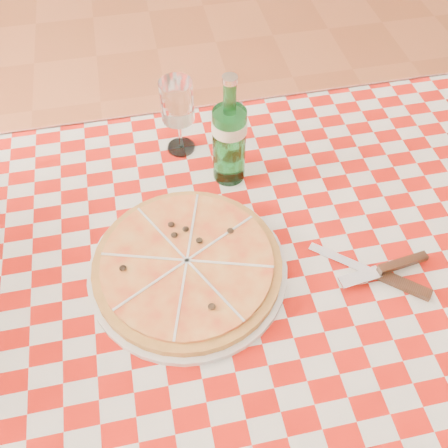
# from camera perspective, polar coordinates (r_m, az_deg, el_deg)

# --- Properties ---
(dining_table) EXTENTS (1.20, 0.80, 0.75)m
(dining_table) POSITION_cam_1_polar(r_m,az_deg,el_deg) (0.97, 1.90, -8.30)
(dining_table) COLOR brown
(dining_table) RESTS_ON ground
(tablecloth) EXTENTS (1.30, 0.90, 0.01)m
(tablecloth) POSITION_cam_1_polar(r_m,az_deg,el_deg) (0.89, 2.06, -5.32)
(tablecloth) COLOR #A9120A
(tablecloth) RESTS_ON dining_table
(pizza_plate) EXTENTS (0.43, 0.43, 0.04)m
(pizza_plate) POSITION_cam_1_polar(r_m,az_deg,el_deg) (0.86, -4.21, -4.66)
(pizza_plate) COLOR #B7833D
(pizza_plate) RESTS_ON tablecloth
(water_bottle) EXTENTS (0.08, 0.08, 0.24)m
(water_bottle) POSITION_cam_1_polar(r_m,az_deg,el_deg) (0.94, 0.61, 10.60)
(water_bottle) COLOR #1A6A2C
(water_bottle) RESTS_ON tablecloth
(wine_glass) EXTENTS (0.08, 0.08, 0.17)m
(wine_glass) POSITION_cam_1_polar(r_m,az_deg,el_deg) (1.03, -5.24, 12.04)
(wine_glass) COLOR silver
(wine_glass) RESTS_ON tablecloth
(cutlery) EXTENTS (0.27, 0.24, 0.03)m
(cutlery) POSITION_cam_1_polar(r_m,az_deg,el_deg) (0.91, 17.26, -5.22)
(cutlery) COLOR silver
(cutlery) RESTS_ON tablecloth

